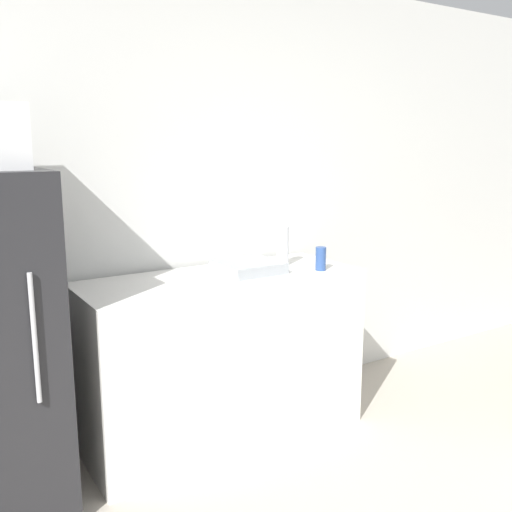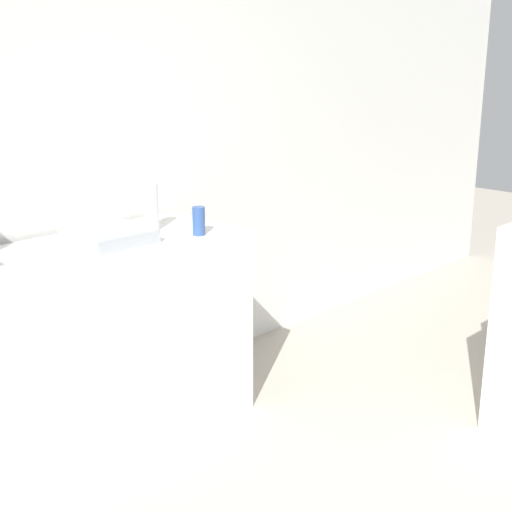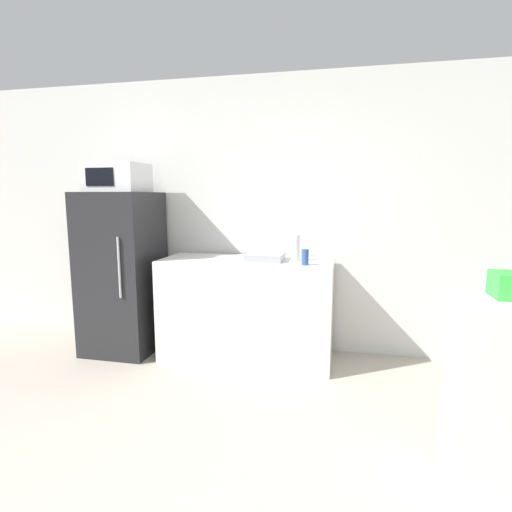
{
  "view_description": "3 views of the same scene",
  "coord_description": "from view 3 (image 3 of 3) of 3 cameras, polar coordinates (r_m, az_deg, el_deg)",
  "views": [
    {
      "loc": [
        -1.51,
        -0.36,
        1.63
      ],
      "look_at": [
        -0.14,
        1.82,
        1.12
      ],
      "focal_mm": 40.0,
      "sensor_mm": 36.0,
      "label": 1
    },
    {
      "loc": [
        -1.59,
        -0.37,
        1.75
      ],
      "look_at": [
        0.52,
        1.78,
        0.88
      ],
      "focal_mm": 50.0,
      "sensor_mm": 36.0,
      "label": 2
    },
    {
      "loc": [
        0.77,
        -1.15,
        1.49
      ],
      "look_at": [
        0.18,
        1.55,
        1.07
      ],
      "focal_mm": 28.0,
      "sensor_mm": 36.0,
      "label": 3
    }
  ],
  "objects": [
    {
      "name": "sink_basin",
      "position": [
        3.54,
        1.35,
        -0.11
      ],
      "size": [
        0.32,
        0.33,
        0.06
      ],
      "primitive_type": "cube",
      "color": "#9EA3A8",
      "rests_on": "counter"
    },
    {
      "name": "refrigerator",
      "position": [
        4.04,
        -18.51,
        -2.24
      ],
      "size": [
        0.64,
        0.68,
        1.52
      ],
      "color": "#232326",
      "rests_on": "ground_plane"
    },
    {
      "name": "microwave",
      "position": [
        3.98,
        -19.15,
        10.51
      ],
      "size": [
        0.49,
        0.43,
        0.26
      ],
      "color": "white",
      "rests_on": "refrigerator"
    },
    {
      "name": "counter",
      "position": [
        3.68,
        -1.34,
        -7.63
      ],
      "size": [
        1.54,
        0.6,
        0.92
      ],
      "primitive_type": "cube",
      "color": "silver",
      "rests_on": "ground_plane"
    },
    {
      "name": "bottle_short",
      "position": [
        3.31,
        7.03,
        -0.16
      ],
      "size": [
        0.06,
        0.06,
        0.13
      ],
      "primitive_type": "cylinder",
      "color": "#2D4C8C",
      "rests_on": "counter"
    },
    {
      "name": "wall_back",
      "position": [
        3.89,
        0.92,
        5.79
      ],
      "size": [
        8.0,
        0.06,
        2.6
      ],
      "primitive_type": "cube",
      "color": "silver",
      "rests_on": "ground_plane"
    },
    {
      "name": "bottle_tall",
      "position": [
        3.53,
        5.69,
        1.2
      ],
      "size": [
        0.07,
        0.07,
        0.23
      ],
      "primitive_type": "cylinder",
      "color": "silver",
      "rests_on": "counter"
    }
  ]
}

